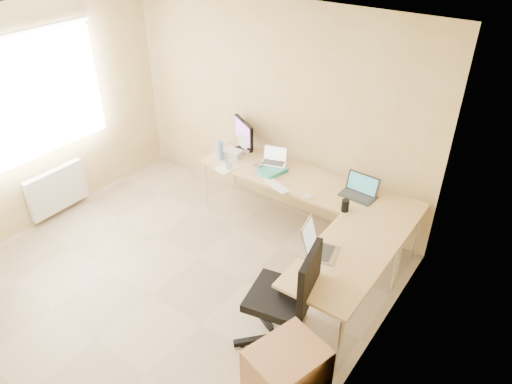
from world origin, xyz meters
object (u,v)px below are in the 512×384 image
Objects in this scene: laptop_black at (359,187)px; laptop_return at (321,242)px; monitor at (244,135)px; desk_return at (340,289)px; laptop_center at (274,156)px; keyboard at (276,185)px; desk_main at (304,207)px; water_bottle at (220,150)px; office_chair at (279,301)px; desk_fan at (246,144)px; mug at (228,165)px.

laptop_return is at bearing -79.91° from laptop_black.
laptop_black is 1.02× the size of laptop_return.
laptop_return is at bearing -5.56° from monitor.
laptop_black is at bearing -5.42° from laptop_return.
desk_return is at bearing -91.78° from laptop_return.
keyboard is at bearing -69.46° from laptop_center.
keyboard is 1.04× the size of laptop_return.
desk_main is at bearing -173.61° from laptop_black.
water_bottle is 2.30m from office_chair.
desk_main is 2.04× the size of desk_return.
laptop_center is 1.18× the size of desk_fan.
office_chair reaches higher than keyboard.
monitor is 2.00× the size of water_bottle.
laptop_center is at bearing -177.08° from laptop_black.
mug is at bearing 129.03° from office_chair.
keyboard is 0.93m from water_bottle.
mug is 0.46m from desk_fan.
desk_return is at bearing -20.51° from mug.
laptop_black is (1.10, -0.00, -0.03)m from laptop_center.
keyboard is at bearing 149.43° from desk_return.
monitor is at bearing 75.62° from water_bottle.
desk_fan reaches higher than water_bottle.
monitor is 0.43× the size of office_chair.
office_chair is at bearing -67.38° from desk_main.
water_bottle is (-0.22, 0.14, 0.07)m from mug.
mug is at bearing -161.77° from desk_main.
keyboard is at bearing -155.24° from laptop_black.
laptop_black is 1.65m from office_chair.
water_bottle is at bearing 52.62° from laptop_return.
desk_fan reaches higher than laptop_center.
desk_return is 11.37× the size of mug.
water_bottle reaches higher than mug.
monitor is at bearing 42.95° from laptop_return.
office_chair is (1.78, -1.42, -0.35)m from water_bottle.
office_chair reaches higher than laptop_center.
desk_main is 8.77× the size of laptop_center.
desk_return is at bearing -21.77° from water_bottle.
office_chair reaches higher than laptop_black.
monitor is 1.59× the size of laptop_center.
laptop_black is 3.27× the size of mug.
laptop_return is (0.97, -0.74, 0.11)m from keyboard.
desk_fan is (-0.49, 0.11, -0.02)m from laptop_center.
desk_fan reaches higher than mug.
laptop_return reaches higher than water_bottle.
desk_main is 10.35× the size of desk_fan.
laptop_black is 1.56× the size of water_bottle.
laptop_black is at bearing 9.19° from desk_fan.
desk_main is 7.19× the size of laptop_return.
desk_fan is at bearing 170.99° from desk_main.
office_chair is (0.66, -1.58, 0.14)m from desk_main.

